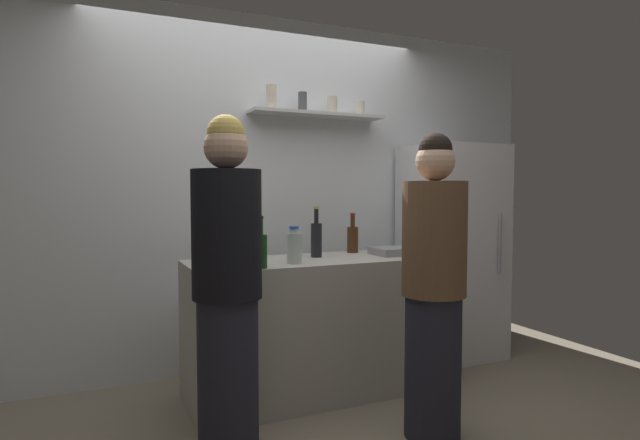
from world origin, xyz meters
The scene contains 13 objects.
ground_plane centered at (0.00, 0.00, 0.00)m, with size 5.28×5.28×0.00m, color gray.
back_wall_assembly centered at (0.00, 1.25, 1.30)m, with size 4.80×0.32×2.60m.
refrigerator centered at (1.45, 0.85, 0.84)m, with size 0.67×0.67×1.68m.
counter centered at (0.15, 0.54, 0.44)m, with size 1.70×0.61×0.88m, color #B7B2A8.
baking_pan centered at (0.73, 0.52, 0.91)m, with size 0.34×0.24×0.05m, color gray.
utensil_holder centered at (-0.52, 0.39, 0.94)m, with size 0.10×0.10×0.23m.
wine_bottle_pale_glass centered at (-0.30, 0.46, 1.00)m, with size 0.08×0.08×0.31m.
wine_bottle_amber_glass centered at (0.50, 0.75, 0.98)m, with size 0.08×0.08×0.28m.
wine_bottle_dark_glass centered at (0.16, 0.62, 1.01)m, with size 0.07×0.07×0.34m.
wine_bottle_green_glass centered at (-0.33, 0.30, 0.99)m, with size 0.08×0.08×0.30m.
water_bottle_plastic centered at (-0.08, 0.41, 0.98)m, with size 0.09×0.09×0.22m.
person_brown_jacket centered at (0.45, -0.26, 0.80)m, with size 0.34×0.34×1.62m.
person_blonde centered at (-0.60, -0.02, 0.84)m, with size 0.34×0.34×1.69m.
Camera 1 is at (-1.24, -2.52, 1.32)m, focal length 29.43 mm.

